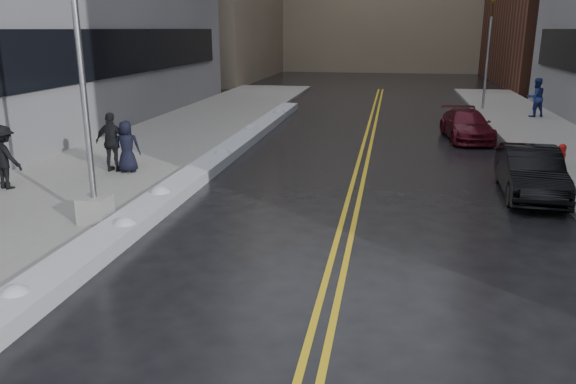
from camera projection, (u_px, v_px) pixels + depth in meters
The scene contains 14 objects.
ground at pixel (203, 273), 10.78m from camera, with size 160.00×160.00×0.00m, color black.
sidewalk_west at pixel (144, 151), 21.20m from camera, with size 5.50×50.00×0.15m, color gray.
lane_line_left at pixel (359, 161), 19.81m from camera, with size 0.12×50.00×0.01m, color gold.
lane_line_right at pixel (367, 162), 19.75m from camera, with size 0.12×50.00×0.01m, color gold.
snow_ridge at pixel (211, 164), 18.71m from camera, with size 0.90×30.00×0.34m, color #B8BBC1.
lamppost at pixel (86, 121), 12.53m from camera, with size 0.65×0.65×7.62m.
fire_hydrant at pixel (562, 154), 18.50m from camera, with size 0.26×0.26×0.73m.
traffic_signal at pixel (488, 50), 31.00m from camera, with size 0.16×0.20×6.00m.
pedestrian_c at pixel (127, 146), 17.56m from camera, with size 0.80×0.52×1.63m, color black.
pedestrian_d at pixel (112, 142), 17.61m from camera, with size 1.10×0.46×1.87m, color black.
pedestrian_e at pixel (4, 157), 15.71m from camera, with size 1.17×0.67×1.81m, color black.
pedestrian_east at pixel (536, 97), 28.65m from camera, with size 0.96×0.74×1.97m, color navy.
car_black at pixel (530, 172), 15.56m from camera, with size 1.44×4.13×1.36m, color black.
car_maroon at pixel (467, 125), 23.57m from camera, with size 1.71×4.21×1.22m, color #480B18.
Camera 1 is at (3.40, -9.45, 4.51)m, focal length 35.00 mm.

